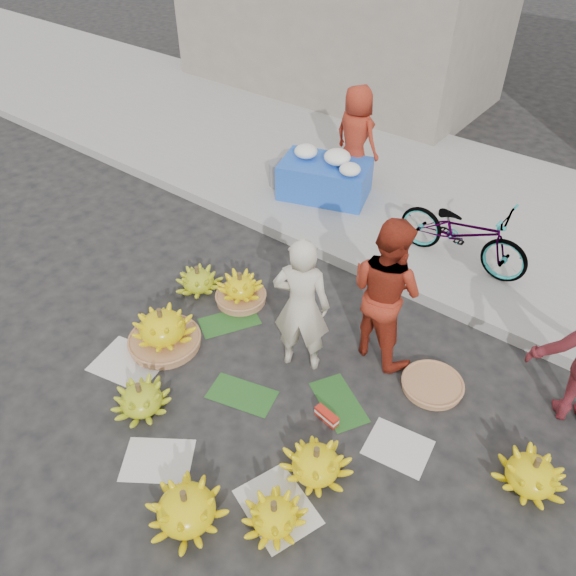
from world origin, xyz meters
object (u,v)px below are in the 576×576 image
Objects in this scene: banana_bunch_0 at (163,330)px; banana_bunch_4 at (316,463)px; bicycle at (463,232)px; vendor_cream at (301,306)px; flower_table at (325,177)px.

banana_bunch_4 is (2.17, -0.28, -0.06)m from banana_bunch_0.
banana_bunch_0 is 1.01× the size of banana_bunch_4.
banana_bunch_0 is at bearing 150.65° from bicycle.
banana_bunch_0 is 0.50× the size of vendor_cream.
flower_table is (-2.50, 3.73, 0.26)m from banana_bunch_4.
vendor_cream is (1.29, 0.69, 0.54)m from banana_bunch_0.
banana_bunch_4 is at bearing -173.47° from bicycle.
banana_bunch_4 is 0.53× the size of flower_table.
flower_table is at bearing 95.51° from banana_bunch_0.
banana_bunch_0 is 3.47m from flower_table.
bicycle reaches higher than flower_table.
vendor_cream is at bearing -78.21° from flower_table.
banana_bunch_0 is 0.54× the size of flower_table.
flower_table reaches higher than banana_bunch_0.
bicycle is (2.21, -0.33, 0.14)m from flower_table.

